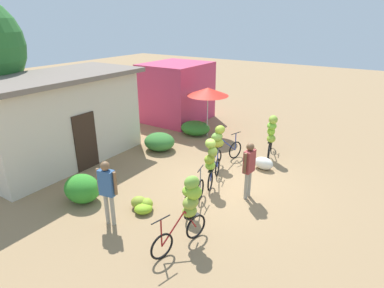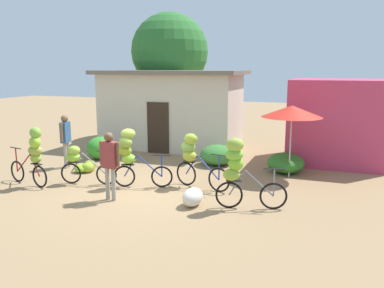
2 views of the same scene
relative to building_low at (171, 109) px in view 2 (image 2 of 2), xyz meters
The scene contains 17 objects.
ground_plane 6.47m from the building_low, 76.14° to the right, with size 60.00×60.00×0.00m, color #957651.
building_low is the anchor object (origin of this frame).
shop_pink 6.55m from the building_low, ahead, with size 3.20×2.80×2.91m, color #C3395D.
tree_behind_building 3.92m from the building_low, 113.43° to the left, with size 3.69×3.69×5.92m.
hedge_bush_front_left 3.55m from the building_low, 118.28° to the right, with size 0.92×1.10×0.83m, color #318A28.
hedge_bush_front_right 3.81m from the building_low, 40.87° to the right, with size 1.17×1.25×0.70m, color #367630.
hedge_bush_mid 5.83m from the building_low, 26.95° to the right, with size 1.18×1.37×0.62m, color #307426.
market_umbrella 6.10m from the building_low, 30.68° to the right, with size 1.82×1.82×2.20m.
bicycle_leftmost 6.71m from the building_low, 102.12° to the right, with size 1.64×0.55×1.69m.
bicycle_near_pile 6.00m from the building_low, 93.37° to the right, with size 1.62×0.55×1.12m.
bicycle_center_loaded 5.81m from the building_low, 78.27° to the right, with size 1.61×0.65×1.65m.
bicycle_by_shop 5.84m from the building_low, 61.06° to the right, with size 1.71×0.61×1.52m.
bicycle_rightmost 7.77m from the building_low, 55.37° to the right, with size 1.65×0.63×1.71m.
banana_pile_on_ground 5.02m from the building_low, 101.81° to the right, with size 0.79×0.89×0.35m.
produce_sack 7.48m from the building_low, 63.03° to the right, with size 0.70×0.44×0.44m, color silver.
person_vendor 6.99m from the building_low, 79.74° to the right, with size 0.58×0.23×1.74m.
person_bystander 4.87m from the building_low, 113.41° to the right, with size 0.27×0.57×1.77m.
Camera 2 is at (4.92, -9.05, 3.28)m, focal length 36.91 mm.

